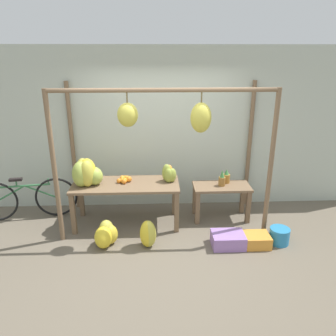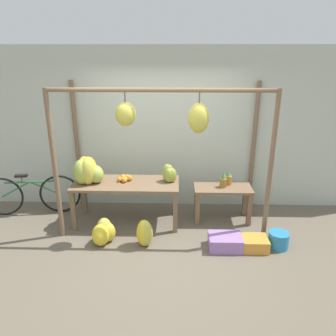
{
  "view_description": "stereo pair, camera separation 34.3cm",
  "coord_description": "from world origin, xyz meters",
  "px_view_note": "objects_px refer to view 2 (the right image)",
  "views": [
    {
      "loc": [
        -0.13,
        -4.02,
        2.7
      ],
      "look_at": [
        0.08,
        0.83,
        0.96
      ],
      "focal_mm": 35.0,
      "sensor_mm": 36.0,
      "label": 1
    },
    {
      "loc": [
        0.21,
        -4.02,
        2.7
      ],
      "look_at": [
        0.08,
        0.83,
        0.96
      ],
      "focal_mm": 35.0,
      "sensor_mm": 36.0,
      "label": 2
    }
  ],
  "objects_px": {
    "blue_bucket": "(279,240)",
    "fruit_crate_purple": "(253,243)",
    "fruit_crate_white": "(225,242)",
    "banana_pile_ground_right": "(144,233)",
    "banana_pile_on_table": "(87,171)",
    "pineapple_cluster": "(226,180)",
    "parked_bicycle": "(31,194)",
    "banana_pile_ground_left": "(104,232)",
    "papaya_pile": "(169,174)",
    "orange_pile": "(125,178)"
  },
  "relations": [
    {
      "from": "blue_bucket",
      "to": "parked_bicycle",
      "type": "bearing_deg",
      "value": 166.71
    },
    {
      "from": "banana_pile_on_table",
      "to": "pineapple_cluster",
      "type": "distance_m",
      "value": 2.24
    },
    {
      "from": "banana_pile_on_table",
      "to": "parked_bicycle",
      "type": "relative_size",
      "value": 0.33
    },
    {
      "from": "orange_pile",
      "to": "banana_pile_ground_right",
      "type": "xyz_separation_m",
      "value": [
        0.38,
        -0.78,
        -0.54
      ]
    },
    {
      "from": "fruit_crate_purple",
      "to": "blue_bucket",
      "type": "bearing_deg",
      "value": 7.93
    },
    {
      "from": "blue_bucket",
      "to": "fruit_crate_purple",
      "type": "relative_size",
      "value": 0.68
    },
    {
      "from": "blue_bucket",
      "to": "banana_pile_on_table",
      "type": "bearing_deg",
      "value": 167.21
    },
    {
      "from": "pineapple_cluster",
      "to": "fruit_crate_purple",
      "type": "xyz_separation_m",
      "value": [
        0.29,
        -0.93,
        -0.61
      ]
    },
    {
      "from": "orange_pile",
      "to": "blue_bucket",
      "type": "bearing_deg",
      "value": -18.48
    },
    {
      "from": "pineapple_cluster",
      "to": "fruit_crate_white",
      "type": "relative_size",
      "value": 0.57
    },
    {
      "from": "orange_pile",
      "to": "banana_pile_ground_left",
      "type": "xyz_separation_m",
      "value": [
        -0.24,
        -0.72,
        -0.58
      ]
    },
    {
      "from": "banana_pile_ground_left",
      "to": "banana_pile_on_table",
      "type": "bearing_deg",
      "value": 119.56
    },
    {
      "from": "banana_pile_ground_left",
      "to": "fruit_crate_purple",
      "type": "distance_m",
      "value": 2.18
    },
    {
      "from": "papaya_pile",
      "to": "blue_bucket",
      "type": "bearing_deg",
      "value": -25.36
    },
    {
      "from": "banana_pile_on_table",
      "to": "orange_pile",
      "type": "height_order",
      "value": "banana_pile_on_table"
    },
    {
      "from": "banana_pile_ground_right",
      "to": "fruit_crate_purple",
      "type": "relative_size",
      "value": 0.97
    },
    {
      "from": "pineapple_cluster",
      "to": "fruit_crate_white",
      "type": "height_order",
      "value": "pineapple_cluster"
    },
    {
      "from": "banana_pile_ground_left",
      "to": "banana_pile_ground_right",
      "type": "height_order",
      "value": "banana_pile_ground_right"
    },
    {
      "from": "pineapple_cluster",
      "to": "fruit_crate_white",
      "type": "distance_m",
      "value": 1.11
    },
    {
      "from": "banana_pile_on_table",
      "to": "fruit_crate_purple",
      "type": "bearing_deg",
      "value": -15.79
    },
    {
      "from": "banana_pile_ground_left",
      "to": "fruit_crate_white",
      "type": "bearing_deg",
      "value": -3.28
    },
    {
      "from": "banana_pile_ground_right",
      "to": "fruit_crate_white",
      "type": "relative_size",
      "value": 0.88
    },
    {
      "from": "banana_pile_on_table",
      "to": "parked_bicycle",
      "type": "height_order",
      "value": "banana_pile_on_table"
    },
    {
      "from": "banana_pile_on_table",
      "to": "pineapple_cluster",
      "type": "height_order",
      "value": "banana_pile_on_table"
    },
    {
      "from": "blue_bucket",
      "to": "fruit_crate_purple",
      "type": "height_order",
      "value": "blue_bucket"
    },
    {
      "from": "banana_pile_on_table",
      "to": "fruit_crate_white",
      "type": "xyz_separation_m",
      "value": [
        2.12,
        -0.7,
        -0.81
      ]
    },
    {
      "from": "fruit_crate_purple",
      "to": "orange_pile",
      "type": "bearing_deg",
      "value": 156.84
    },
    {
      "from": "banana_pile_on_table",
      "to": "orange_pile",
      "type": "relative_size",
      "value": 2.23
    },
    {
      "from": "parked_bicycle",
      "to": "papaya_pile",
      "type": "xyz_separation_m",
      "value": [
        2.39,
        -0.18,
        0.48
      ]
    },
    {
      "from": "banana_pile_on_table",
      "to": "parked_bicycle",
      "type": "distance_m",
      "value": 1.26
    },
    {
      "from": "orange_pile",
      "to": "pineapple_cluster",
      "type": "bearing_deg",
      "value": 3.62
    },
    {
      "from": "fruit_crate_white",
      "to": "fruit_crate_purple",
      "type": "height_order",
      "value": "fruit_crate_white"
    },
    {
      "from": "banana_pile_ground_right",
      "to": "blue_bucket",
      "type": "distance_m",
      "value": 1.95
    },
    {
      "from": "banana_pile_on_table",
      "to": "parked_bicycle",
      "type": "bearing_deg",
      "value": 165.37
    },
    {
      "from": "banana_pile_ground_right",
      "to": "orange_pile",
      "type": "bearing_deg",
      "value": 115.67
    },
    {
      "from": "papaya_pile",
      "to": "fruit_crate_white",
      "type": "bearing_deg",
      "value": -44.1
    },
    {
      "from": "pineapple_cluster",
      "to": "blue_bucket",
      "type": "bearing_deg",
      "value": -52.46
    },
    {
      "from": "banana_pile_ground_right",
      "to": "parked_bicycle",
      "type": "xyz_separation_m",
      "value": [
        -2.05,
        0.95,
        0.16
      ]
    },
    {
      "from": "fruit_crate_white",
      "to": "fruit_crate_purple",
      "type": "distance_m",
      "value": 0.39
    },
    {
      "from": "parked_bicycle",
      "to": "fruit_crate_purple",
      "type": "relative_size",
      "value": 3.86
    },
    {
      "from": "banana_pile_ground_left",
      "to": "banana_pile_ground_right",
      "type": "xyz_separation_m",
      "value": [
        0.61,
        -0.07,
        0.04
      ]
    },
    {
      "from": "pineapple_cluster",
      "to": "fruit_crate_purple",
      "type": "bearing_deg",
      "value": -72.56
    },
    {
      "from": "pineapple_cluster",
      "to": "parked_bicycle",
      "type": "bearing_deg",
      "value": 178.9
    },
    {
      "from": "pineapple_cluster",
      "to": "parked_bicycle",
      "type": "height_order",
      "value": "pineapple_cluster"
    },
    {
      "from": "fruit_crate_white",
      "to": "blue_bucket",
      "type": "relative_size",
      "value": 1.63
    },
    {
      "from": "banana_pile_ground_left",
      "to": "blue_bucket",
      "type": "height_order",
      "value": "banana_pile_ground_left"
    },
    {
      "from": "papaya_pile",
      "to": "fruit_crate_purple",
      "type": "height_order",
      "value": "papaya_pile"
    },
    {
      "from": "banana_pile_ground_right",
      "to": "parked_bicycle",
      "type": "distance_m",
      "value": 2.26
    },
    {
      "from": "pineapple_cluster",
      "to": "banana_pile_ground_right",
      "type": "relative_size",
      "value": 0.65
    },
    {
      "from": "banana_pile_ground_left",
      "to": "papaya_pile",
      "type": "xyz_separation_m",
      "value": [
        0.95,
        0.7,
        0.67
      ]
    }
  ]
}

